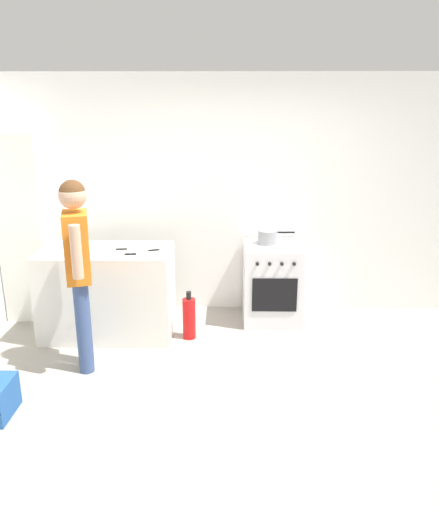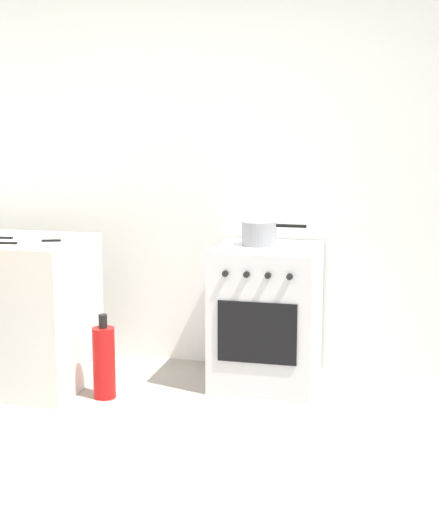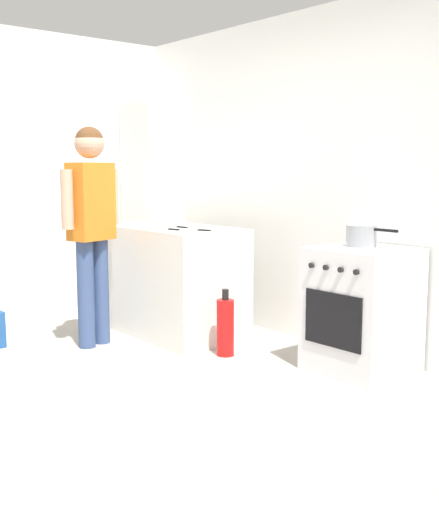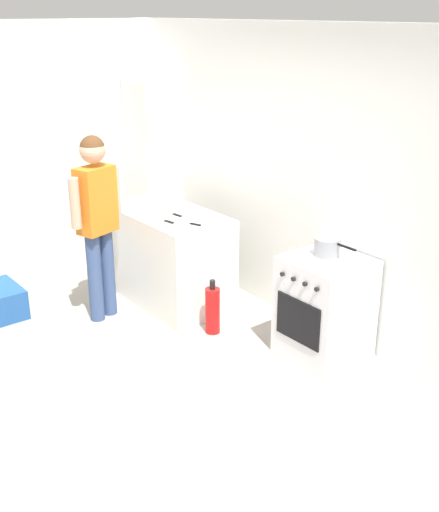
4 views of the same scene
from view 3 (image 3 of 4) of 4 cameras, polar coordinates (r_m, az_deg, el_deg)
ground_plane at (r=3.81m, az=-7.16°, el=-13.48°), size 8.00×8.00×0.00m
back_wall at (r=4.89m, az=12.22°, el=6.69°), size 6.00×0.10×2.60m
side_wall_left at (r=6.05m, az=-17.76°, el=6.66°), size 0.10×3.10×2.60m
counter_unit at (r=5.42m, az=-4.40°, el=-2.11°), size 1.30×0.70×0.90m
oven_left at (r=4.48m, az=12.53°, el=-4.67°), size 0.62×0.62×0.85m
pot at (r=4.48m, az=12.54°, el=1.77°), size 0.39×0.21×0.15m
knife_bread at (r=5.02m, az=-2.40°, el=2.35°), size 0.34×0.15×0.01m
knife_utility at (r=5.28m, az=-3.77°, el=2.61°), size 0.25×0.05×0.01m
knife_chef at (r=5.10m, az=-4.77°, el=2.42°), size 0.31×0.07×0.01m
person at (r=5.03m, az=-11.33°, el=3.56°), size 0.28×0.55×1.69m
fire_extinguisher at (r=4.77m, az=0.52°, el=-6.31°), size 0.13×0.13×0.50m
larder_cabinet at (r=6.41m, az=-5.95°, el=4.34°), size 0.48×0.44×2.00m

